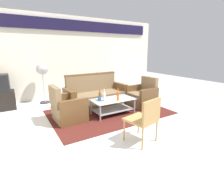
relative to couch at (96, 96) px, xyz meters
The scene contains 13 objects.
ground_plane 1.47m from the couch, 83.30° to the right, with size 14.00×14.00×0.00m, color white.
wall_back 2.01m from the couch, 84.14° to the left, with size 6.52×0.19×2.80m.
rug 0.72m from the couch, 81.88° to the right, with size 3.07×2.07×0.01m, color #511E19.
couch is the anchor object (origin of this frame).
armchair_left 1.19m from the couch, 149.94° to the right, with size 0.73×0.79×0.85m.
armchair_right 1.39m from the couch, 28.89° to the right, with size 0.72×0.77×0.85m.
coffee_table 0.82m from the couch, 82.88° to the right, with size 1.10×0.60×0.40m.
bottle_clear 0.88m from the couch, 101.79° to the right, with size 0.08×0.08×0.30m.
bottle_brown 0.76m from the couch, 107.53° to the right, with size 0.07×0.07×0.27m.
bottle_orange 1.00m from the couch, 81.15° to the right, with size 0.06×0.06×0.32m.
cup 0.84m from the couch, 109.46° to the right, with size 0.08×0.08×0.10m, color #2659A5.
pedestal_fan 1.85m from the couch, 136.55° to the left, with size 0.36×0.36×1.27m.
wicker_chair 2.33m from the couch, 93.93° to the right, with size 0.57×0.57×0.84m.
Camera 1 is at (-2.29, -3.00, 1.65)m, focal length 27.34 mm.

